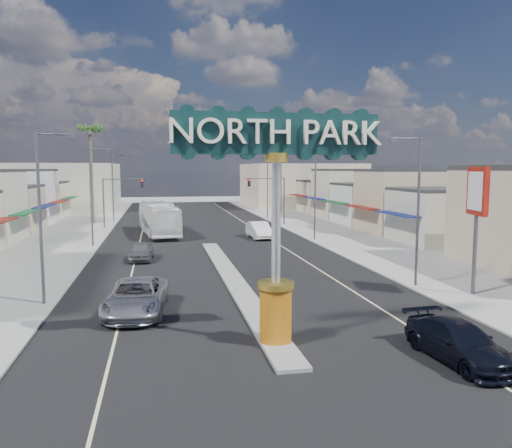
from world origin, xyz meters
name	(u,v)px	position (x,y,z in m)	size (l,w,h in m)	color
ground	(208,244)	(0.00, 30.00, 0.00)	(160.00, 160.00, 0.00)	gray
road	(208,244)	(0.00, 30.00, 0.01)	(20.00, 120.00, 0.01)	black
median_island	(233,279)	(0.00, 14.00, 0.08)	(1.30, 30.00, 0.16)	gray
sidewalk_left	(54,247)	(-14.00, 30.00, 0.06)	(8.00, 120.00, 0.12)	gray
sidewalk_right	(347,239)	(14.00, 30.00, 0.06)	(8.00, 120.00, 0.12)	gray
storefront_row_right	(383,201)	(24.00, 43.00, 3.00)	(12.00, 42.00, 6.00)	#B7B29E
backdrop_far_left	(57,187)	(-22.00, 75.00, 4.00)	(20.00, 20.00, 8.00)	#B7B29E
backdrop_far_right	(300,185)	(22.00, 75.00, 4.00)	(20.00, 20.00, 8.00)	beige
gateway_sign	(276,200)	(0.00, 1.98, 5.93)	(8.20, 1.50, 9.15)	#CD5E0F
traffic_signal_left	(119,193)	(-9.18, 43.99, 4.27)	(5.09, 0.45, 6.00)	#47474C
traffic_signal_right	(270,191)	(9.18, 43.99, 4.27)	(5.09, 0.45, 6.00)	#47474C
streetlight_l_near	(43,209)	(-10.43, 10.00, 5.07)	(2.03, 0.22, 9.00)	#47474C
streetlight_l_mid	(93,192)	(-10.43, 30.00, 5.07)	(2.03, 0.22, 9.00)	#47474C
streetlight_l_far	(114,184)	(-10.43, 52.00, 5.07)	(2.03, 0.22, 9.00)	#47474C
streetlight_r_near	(416,204)	(10.43, 10.00, 5.07)	(2.03, 0.22, 9.00)	#47474C
streetlight_r_mid	(314,190)	(10.43, 30.00, 5.07)	(2.03, 0.22, 9.00)	#47474C
streetlight_r_far	(266,183)	(10.43, 52.00, 5.07)	(2.03, 0.22, 9.00)	#47474C
palm_left_far	(90,134)	(-13.00, 50.00, 11.50)	(2.60, 2.60, 13.10)	brown
palm_right_mid	(278,145)	(13.00, 56.00, 10.60)	(2.60, 2.60, 12.10)	brown
palm_right_far	(281,136)	(15.00, 62.00, 12.39)	(2.60, 2.60, 14.10)	brown
suv_left	(136,297)	(-5.77, 7.59, 0.84)	(2.77, 6.01, 1.67)	#AAAAAE
suv_right	(459,342)	(6.32, -1.02, 0.73)	(2.04, 5.01, 1.45)	black
car_parked_left	(141,251)	(-5.99, 22.31, 0.71)	(1.68, 4.17, 1.42)	slate
car_parked_right	(259,230)	(5.50, 32.70, 0.85)	(1.80, 5.15, 1.70)	white
city_bus	(159,218)	(-4.64, 37.70, 1.76)	(2.96, 12.63, 3.52)	white
bank_pylon_sign	(477,198)	(12.72, 7.46, 5.52)	(0.70, 2.24, 7.14)	#47474C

